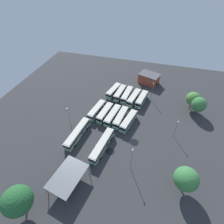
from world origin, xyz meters
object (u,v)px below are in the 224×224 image
bus_row0_slot4 (142,99)px  tree_west_edge (199,104)px  bus_row1_slot3 (121,117)px  lamp_post_by_building (131,158)px  lamp_post_mid_lot (176,128)px  bus_row0_slot0 (114,91)px  bus_row1_slot0 (97,110)px  bus_row0_slot2 (127,95)px  depot_building (149,79)px  tree_north_edge (17,201)px  bus_row0_slot1 (120,93)px  bus_row0_slot3 (134,98)px  tree_northeast (193,99)px  bus_row2_slot0 (78,133)px  lamp_post_far_corner (152,91)px  maintenance_shelter (68,176)px  bus_row2_slot3 (102,145)px  lamp_post_near_entrance (69,117)px  bus_row1_slot1 (105,113)px  tree_south_edge (186,179)px  bus_row1_slot4 (129,121)px  bus_row1_slot2 (113,116)px

bus_row0_slot4 → tree_west_edge: size_ratio=1.35×
bus_row1_slot3 → lamp_post_by_building: bearing=21.9°
tree_west_edge → lamp_post_mid_lot: bearing=-29.5°
bus_row0_slot0 → bus_row1_slot0: (14.81, -3.02, 0.00)m
bus_row0_slot2 → depot_building: 17.47m
bus_row1_slot0 → tree_north_edge: 40.16m
bus_row0_slot1 → bus_row0_slot3: bearing=76.0°
tree_northeast → bus_row2_slot0: bearing=-55.4°
lamp_post_far_corner → tree_northeast: size_ratio=1.06×
depot_building → maintenance_shelter: bearing=-14.8°
bus_row0_slot0 → depot_building: 20.45m
tree_west_edge → lamp_post_far_corner: bearing=-104.2°
bus_row2_slot3 → lamp_post_near_entrance: size_ratio=1.56×
bus_row1_slot0 → bus_row2_slot0: size_ratio=0.80×
lamp_post_far_corner → lamp_post_by_building: (36.14, -2.26, 0.46)m
bus_row0_slot0 → bus_row1_slot1: (15.49, 0.65, 0.00)m
tree_northeast → tree_south_edge: bearing=-6.6°
bus_row0_slot4 → bus_row1_slot3: bearing=-24.5°
bus_row0_slot0 → depot_building: depot_building is taller
bus_row0_slot2 → bus_row0_slot4: same height
bus_row0_slot4 → depot_building: (-16.94, 1.13, 0.72)m
lamp_post_far_corner → tree_south_edge: bearing=17.9°
lamp_post_near_entrance → tree_north_edge: (30.20, 2.09, 1.67)m
bus_row0_slot4 → bus_row0_slot1: bearing=-100.3°
tree_west_edge → bus_row1_slot4: bearing=-61.8°
bus_row1_slot4 → lamp_post_mid_lot: bearing=85.4°
bus_row2_slot0 → tree_northeast: bearing=124.6°
bus_row2_slot0 → lamp_post_far_corner: (-29.30, 22.75, 2.88)m
bus_row0_slot2 → lamp_post_by_building: bearing=13.7°
bus_row0_slot2 → tree_north_edge: bearing=-15.8°
bus_row0_slot2 → maintenance_shelter: maintenance_shelter is taller
bus_row0_slot3 → bus_row1_slot2: (13.63, -6.01, 0.00)m
bus_row0_slot2 → lamp_post_by_building: lamp_post_by_building is taller
bus_row1_slot0 → bus_row1_slot3: same height
bus_row0_slot4 → bus_row1_slot1: size_ratio=0.99×
lamp_post_by_building → bus_row1_slot1: bearing=-144.1°
bus_row1_slot4 → bus_row1_slot2: bearing=-100.3°
bus_row0_slot0 → bus_row0_slot2: same height
bus_row0_slot3 → bus_row2_slot3: (28.27, -5.54, 0.00)m
bus_row1_slot1 → bus_row1_slot0: bearing=-100.5°
lamp_post_near_entrance → lamp_post_mid_lot: bearing=98.1°
bus_row1_slot3 → tree_south_edge: bearing=46.1°
bus_row0_slot4 → bus_row1_slot4: bearing=-10.9°
lamp_post_by_building → tree_north_edge: 30.10m
bus_row2_slot3 → bus_row1_slot2: bearing=-178.2°
tree_south_edge → bus_row2_slot0: bearing=-105.0°
bus_row1_slot2 → bus_row1_slot0: bearing=-100.9°
bus_row0_slot1 → lamp_post_by_building: lamp_post_by_building is taller
bus_row1_slot4 → bus_row2_slot0: (11.01, -16.26, 0.00)m
bus_row2_slot3 → tree_south_edge: size_ratio=1.55×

